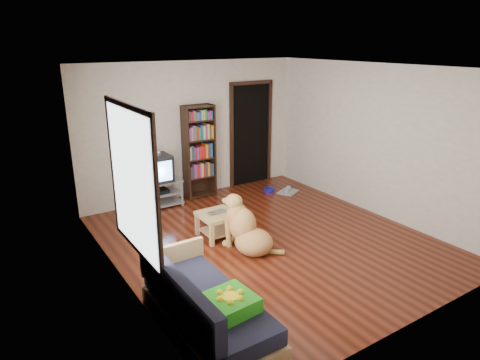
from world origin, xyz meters
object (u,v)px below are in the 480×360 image
bookshelf (199,147)px  sofa (203,310)px  laptop (218,213)px  grey_rag (288,192)px  dog_bowl (269,190)px  tv_stand (157,193)px  coffee_table (217,220)px  green_cushion (230,303)px  crt_tv (155,168)px  dog (246,230)px

bookshelf → sofa: 4.26m
laptop → sofa: bearing=-128.9°
grey_rag → dog_bowl: bearing=140.2°
tv_stand → coffee_table: tv_stand is taller
green_cushion → bookshelf: bearing=61.6°
crt_tv → dog: bearing=-79.4°
dog_bowl → coffee_table: (-1.93, -1.24, 0.24)m
laptop → dog: size_ratio=0.32×
grey_rag → sofa: sofa is taller
crt_tv → sofa: crt_tv is taller
tv_stand → dog: dog is taller
bookshelf → coffee_table: (-0.65, -1.81, -0.72)m
laptop → coffee_table: size_ratio=0.55×
grey_rag → coffee_table: bearing=-156.1°
laptop → tv_stand: tv_stand is taller
bookshelf → dog: (-0.51, -2.41, -0.69)m
dog_bowl → crt_tv: 2.40m
grey_rag → tv_stand: 2.65m
dog_bowl → dog: dog is taller
dog_bowl → sofa: size_ratio=0.12×
green_cushion → dog_bowl: (3.09, 3.50, -0.46)m
green_cushion → dog_bowl: 4.69m
laptop → coffee_table: laptop is taller
coffee_table → dog: size_ratio=0.58×
green_cushion → tv_stand: size_ratio=0.51×
green_cushion → dog: (1.29, 1.65, -0.19)m
tv_stand → dog_bowl: bearing=-12.0°
dog_bowl → dog: bearing=-134.3°
green_cushion → grey_rag: 4.72m
bookshelf → green_cushion: bearing=-113.9°
green_cushion → sofa: (-0.12, 0.34, -0.24)m
coffee_table → tv_stand: bearing=100.0°
laptop → coffee_table: bearing=85.2°
crt_tv → bookshelf: size_ratio=0.32×
green_cushion → bookshelf: 4.47m
laptop → dog_bowl: bearing=28.5°
grey_rag → dog: bearing=-142.8°
laptop → sofa: sofa is taller
sofa → dog: bearing=42.9°
sofa → dog: size_ratio=1.90×
crt_tv → bookshelf: bearing=4.3°
green_cushion → coffee_table: (1.15, 2.25, -0.22)m
green_cushion → coffee_table: size_ratio=0.84×
laptop → crt_tv: bearing=94.9°
laptop → grey_rag: (2.23, 1.02, -0.40)m
bookshelf → dog: 2.56m
bookshelf → coffee_table: size_ratio=3.27×
dog_bowl → tv_stand: bearing=168.0°
coffee_table → dog: dog is taller
bookshelf → coffee_table: bookshelf is taller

